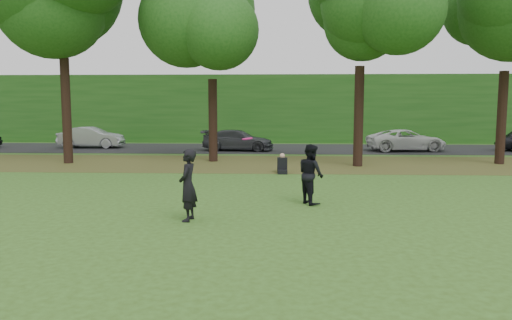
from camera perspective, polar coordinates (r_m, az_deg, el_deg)
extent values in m
plane|color=#334D18|center=(11.42, 0.88, -8.41)|extent=(120.00, 120.00, 0.00)
cube|color=#513D1D|center=(24.21, 1.87, -0.43)|extent=(60.00, 7.00, 0.01)
cube|color=black|center=(32.16, 2.09, 1.32)|extent=(70.00, 7.00, 0.02)
cube|color=#1C4C15|center=(38.03, 2.21, 5.89)|extent=(70.00, 3.00, 5.00)
imported|color=black|center=(12.55, -7.79, -2.89)|extent=(0.50, 0.70, 1.80)
imported|color=black|center=(14.65, 6.29, -1.60)|extent=(0.98, 1.06, 1.76)
imported|color=#9D9FA5|center=(34.37, -18.32, 2.48)|extent=(4.16, 1.51, 1.36)
imported|color=#414249|center=(30.75, -2.07, 2.28)|extent=(4.53, 2.22, 1.27)
imported|color=silver|center=(31.86, 16.80, 2.18)|extent=(4.93, 2.75, 1.30)
cylinder|color=#E01278|center=(13.07, -1.01, 2.46)|extent=(0.32, 0.32, 0.07)
cube|color=black|center=(20.87, 3.04, -1.35)|extent=(0.41, 0.57, 0.16)
cube|color=black|center=(21.12, 3.02, -0.49)|extent=(0.43, 0.35, 0.56)
sphere|color=tan|center=(21.07, 3.02, 0.48)|extent=(0.22, 0.22, 0.22)
cylinder|color=black|center=(25.98, -20.85, 5.24)|extent=(0.44, 0.44, 5.08)
cylinder|color=black|center=(25.16, -4.95, 4.51)|extent=(0.44, 0.44, 4.12)
sphere|color=#1C4C15|center=(25.45, -5.06, 15.38)|extent=(5.80, 5.80, 5.80)
cylinder|color=black|center=(23.62, 11.65, 4.88)|extent=(0.44, 0.44, 4.62)
cylinder|color=black|center=(26.75, 26.27, 4.34)|extent=(0.44, 0.44, 4.45)
sphere|color=#1C4C15|center=(27.11, 26.84, 15.37)|extent=(6.20, 6.20, 6.20)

